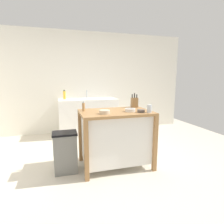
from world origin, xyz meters
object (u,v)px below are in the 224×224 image
knife_block (134,102)px  sink_faucet (87,94)px  trash_bin (65,152)px  bottle_dish_soap (64,95)px  bowl_ceramic_small (130,110)px  bowl_ceramic_wide (141,111)px  drinking_cup (149,109)px  pepper_grinder (84,106)px  kitchen_island (115,136)px  bowl_stoneware_deep (105,112)px

knife_block → sink_faucet: 1.85m
trash_bin → sink_faucet: size_ratio=2.86×
bottle_dish_soap → bowl_ceramic_small: bearing=-66.4°
trash_bin → sink_faucet: 2.25m
bowl_ceramic_wide → bottle_dish_soap: bottle_dish_soap is taller
bottle_dish_soap → drinking_cup: bearing=-62.8°
bowl_ceramic_small → sink_faucet: sink_faucet is taller
drinking_cup → bottle_dish_soap: bearing=117.2°
drinking_cup → bottle_dish_soap: bottle_dish_soap is taller
bowl_ceramic_small → drinking_cup: (0.24, -0.16, 0.03)m
drinking_cup → bowl_ceramic_small: bearing=146.6°
pepper_grinder → trash_bin: bearing=-154.3°
drinking_cup → kitchen_island: bearing=149.5°
kitchen_island → bowl_ceramic_wide: (0.34, -0.21, 0.42)m
kitchen_island → trash_bin: (-0.80, 0.00, -0.19)m
bowl_ceramic_wide → drinking_cup: 0.13m
kitchen_island → bowl_ceramic_small: size_ratio=6.93×
knife_block → drinking_cup: knife_block is taller
bowl_ceramic_wide → sink_faucet: 2.30m
kitchen_island → pepper_grinder: 0.69m
bottle_dish_soap → kitchen_island: bearing=-70.4°
bowl_ceramic_wide → drinking_cup: bearing=-24.7°
kitchen_island → bottle_dish_soap: bottle_dish_soap is taller
drinking_cup → trash_bin: size_ratio=0.19×
kitchen_island → bowl_stoneware_deep: size_ratio=7.05×
bowl_ceramic_wide → sink_faucet: (-0.48, 2.25, 0.08)m
bowl_ceramic_small → bowl_stoneware_deep: size_ratio=1.02×
knife_block → bowl_stoneware_deep: size_ratio=1.59×
bottle_dish_soap → sink_faucet: bearing=5.0°
bowl_ceramic_small → knife_block: bearing=58.8°
kitchen_island → bottle_dish_soap: (-0.71, 1.98, 0.50)m
kitchen_island → trash_bin: bearing=179.8°
kitchen_island → bowl_ceramic_small: bearing=-26.9°
bowl_ceramic_small → trash_bin: bearing=173.9°
kitchen_island → bottle_dish_soap: 2.17m
bowl_ceramic_small → bowl_stoneware_deep: 0.43m
trash_bin → bowl_stoneware_deep: bearing=-17.3°
sink_faucet → bowl_ceramic_small: bearing=-80.8°
drinking_cup → bowl_stoneware_deep: bearing=172.4°
bowl_stoneware_deep → bottle_dish_soap: 2.21m
trash_bin → knife_block: bearing=12.5°
bowl_stoneware_deep → knife_block: bearing=34.4°
bowl_stoneware_deep → trash_bin: size_ratio=0.25×
bowl_stoneware_deep → trash_bin: bearing=162.7°
knife_block → bowl_ceramic_small: 0.45m
sink_faucet → knife_block: bearing=-71.9°
kitchen_island → drinking_cup: 0.70m
kitchen_island → knife_block: bearing=32.3°
bowl_ceramic_wide → trash_bin: bowl_ceramic_wide is taller
drinking_cup → sink_faucet: sink_faucet is taller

